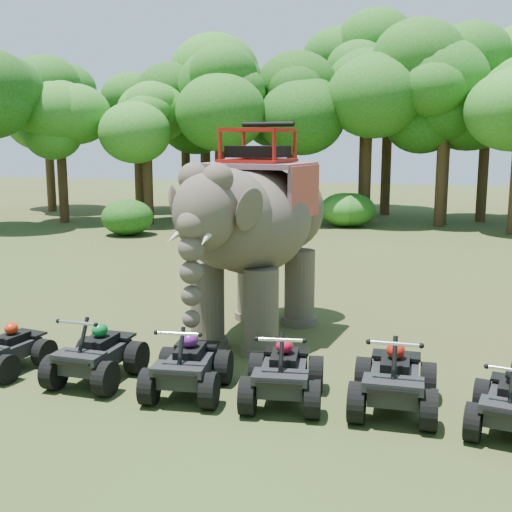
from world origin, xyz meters
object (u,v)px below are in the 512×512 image
Objects in this scene: atv_0 at (7,342)px; atv_2 at (188,358)px; atv_1 at (96,347)px; atv_4 at (395,371)px; elephant at (256,232)px; atv_3 at (283,365)px; atv_5 at (512,395)px.

atv_2 is at bearing 7.20° from atv_0.
atv_4 is at bearing 3.10° from atv_1.
elephant reaches higher than atv_4.
atv_2 is at bearing -85.73° from elephant.
atv_0 is 0.83× the size of atv_4.
atv_3 is 1.09× the size of atv_5.
atv_2 is 1.70m from atv_3.
atv_2 is (3.76, -0.10, 0.08)m from atv_0.
atv_0 is at bearing 179.69° from atv_4.
elephant is at bearing 80.32° from atv_2.
atv_5 is at bearing -7.57° from atv_2.
atv_4 is (3.53, 0.23, 0.04)m from atv_2.
atv_5 is (1.77, -0.33, -0.08)m from atv_4.
atv_1 is 1.01× the size of atv_2.
elephant is at bearing 50.73° from atv_0.
atv_3 is at bearing 1.50° from atv_1.
atv_2 is at bearing -177.63° from atv_4.
atv_1 reaches higher than atv_5.
atv_0 is 3.76m from atv_2.
atv_3 reaches higher than atv_1.
elephant is 3.23× the size of atv_2.
elephant is 6.58m from atv_5.
atv_0 is 0.87× the size of atv_1.
elephant is 5.07m from atv_4.
atv_5 is at bearing 0.06° from atv_1.
atv_2 is (-0.21, -3.67, -1.73)m from elephant.
atv_1 is at bearing -179.91° from atv_4.
atv_2 is at bearing -171.22° from atv_5.
atv_0 is 5.46m from atv_3.
atv_1 is 5.37m from atv_4.
atv_4 reaches higher than atv_5.
atv_0 is at bearing -171.37° from atv_5.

